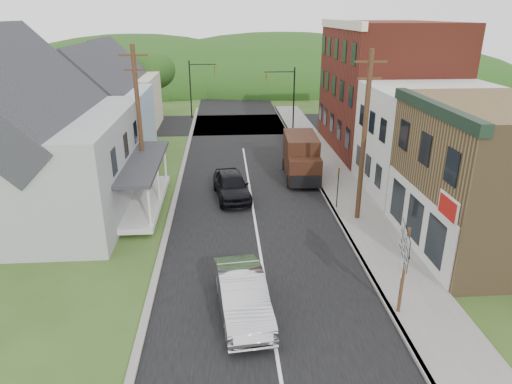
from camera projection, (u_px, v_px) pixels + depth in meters
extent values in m
plane|color=#2D4719|center=(260.00, 255.00, 21.43)|extent=(120.00, 120.00, 0.00)
cube|color=black|center=(249.00, 182.00, 30.71)|extent=(9.00, 90.00, 0.02)
cube|color=black|center=(239.00, 124.00, 46.48)|extent=(60.00, 9.00, 0.02)
cube|color=slate|center=(342.00, 189.00, 29.21)|extent=(2.80, 55.00, 0.15)
cube|color=slate|center=(321.00, 189.00, 29.12)|extent=(0.20, 55.00, 0.15)
cube|color=slate|center=(176.00, 193.00, 28.52)|extent=(0.30, 55.00, 0.12)
cube|color=brown|center=(506.00, 179.00, 20.89)|extent=(8.00, 8.00, 7.00)
cube|color=silver|center=(434.00, 141.00, 27.95)|extent=(8.00, 7.00, 6.50)
cube|color=maroon|center=(385.00, 89.00, 36.12)|extent=(8.00, 12.00, 10.00)
cube|color=#96989B|center=(36.00, 165.00, 25.19)|extent=(10.00, 12.00, 5.50)
cube|color=#8EA3C2|center=(103.00, 124.00, 35.56)|extent=(7.00, 8.00, 5.00)
cube|color=beige|center=(120.00, 103.00, 43.88)|extent=(7.00, 8.00, 5.00)
cylinder|color=#472D19|center=(364.00, 140.00, 23.40)|extent=(0.26, 0.26, 9.00)
cube|color=#472D19|center=(371.00, 62.00, 21.97)|extent=(1.60, 0.10, 0.10)
cube|color=#472D19|center=(369.00, 79.00, 22.26)|extent=(1.20, 0.10, 0.10)
cylinder|color=#472D19|center=(140.00, 124.00, 26.77)|extent=(0.26, 0.26, 9.00)
cube|color=#472D19|center=(133.00, 55.00, 25.34)|extent=(1.60, 0.10, 0.10)
cube|color=#472D19|center=(134.00, 70.00, 25.63)|extent=(1.20, 0.10, 0.10)
cylinder|color=black|center=(294.00, 100.00, 42.47)|extent=(0.14, 0.14, 6.00)
cylinder|color=black|center=(279.00, 72.00, 41.42)|extent=(2.80, 0.10, 0.10)
imported|color=olive|center=(266.00, 80.00, 41.60)|extent=(0.16, 0.20, 1.00)
cylinder|color=black|center=(190.00, 90.00, 48.30)|extent=(0.14, 0.14, 6.00)
cylinder|color=black|center=(203.00, 64.00, 47.44)|extent=(2.80, 0.10, 0.10)
imported|color=olive|center=(214.00, 71.00, 47.78)|extent=(0.16, 0.20, 1.00)
cylinder|color=#382616|center=(14.00, 119.00, 37.86)|extent=(0.36, 0.36, 4.76)
ellipsoid|color=#133810|center=(5.00, 75.00, 36.55)|extent=(5.80, 5.80, 4.93)
cylinder|color=#382616|center=(155.00, 98.00, 49.81)|extent=(0.36, 0.36, 3.92)
ellipsoid|color=#133810|center=(153.00, 70.00, 48.73)|extent=(4.80, 4.80, 4.08)
ellipsoid|color=#133810|center=(233.00, 84.00, 72.47)|extent=(90.00, 30.00, 16.00)
imported|color=#B7B7BC|center=(243.00, 296.00, 16.93)|extent=(2.22, 5.03, 1.61)
imported|color=black|center=(232.00, 185.00, 27.72)|extent=(2.54, 4.98, 1.62)
cube|color=black|center=(300.00, 154.00, 31.25)|extent=(2.28, 4.10, 2.64)
cube|color=black|center=(304.00, 171.00, 29.22)|extent=(2.16, 1.55, 1.73)
cube|color=black|center=(304.00, 159.00, 29.12)|extent=(1.96, 1.18, 0.05)
cube|color=black|center=(306.00, 182.00, 28.66)|extent=(2.01, 0.23, 0.82)
cylinder|color=black|center=(289.00, 181.00, 29.55)|extent=(0.29, 0.83, 0.82)
cylinder|color=black|center=(318.00, 181.00, 29.59)|extent=(0.29, 0.83, 0.82)
cylinder|color=black|center=(284.00, 164.00, 32.93)|extent=(0.29, 0.83, 0.82)
cylinder|color=black|center=(311.00, 164.00, 32.97)|extent=(0.29, 0.83, 0.82)
cube|color=#472D19|center=(404.00, 271.00, 16.50)|extent=(0.13, 0.13, 3.46)
cube|color=black|center=(405.00, 244.00, 16.11)|extent=(0.51, 1.93, 0.08)
cube|color=silver|center=(409.00, 242.00, 15.31)|extent=(0.15, 0.53, 0.22)
cube|color=silver|center=(407.00, 254.00, 15.48)|extent=(0.16, 0.58, 0.54)
cube|color=silver|center=(405.00, 265.00, 15.64)|extent=(0.15, 0.53, 0.28)
cube|color=silver|center=(406.00, 233.00, 15.95)|extent=(0.15, 0.53, 0.22)
cube|color=silver|center=(404.00, 244.00, 16.11)|extent=(0.16, 0.58, 0.54)
cube|color=silver|center=(403.00, 255.00, 16.28)|extent=(0.15, 0.53, 0.28)
cube|color=silver|center=(403.00, 225.00, 16.58)|extent=(0.15, 0.53, 0.22)
cube|color=silver|center=(402.00, 236.00, 16.75)|extent=(0.16, 0.58, 0.54)
cube|color=silver|center=(400.00, 246.00, 16.91)|extent=(0.15, 0.53, 0.28)
cube|color=silver|center=(401.00, 269.00, 16.47)|extent=(0.13, 0.44, 0.54)
cylinder|color=black|center=(338.00, 188.00, 25.86)|extent=(0.07, 0.07, 2.37)
cube|color=black|center=(338.00, 171.00, 25.49)|extent=(0.20, 0.67, 0.70)
cube|color=yellow|center=(338.00, 171.00, 25.49)|extent=(0.19, 0.61, 0.63)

